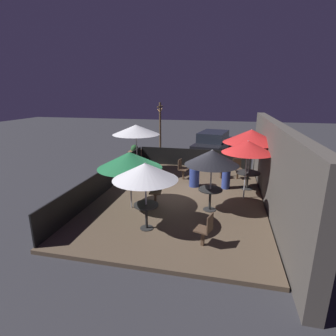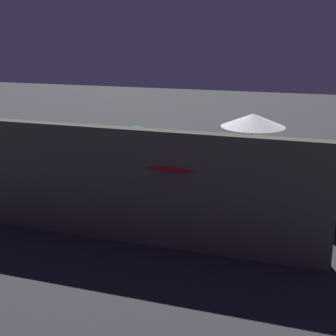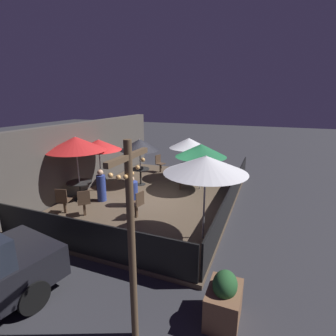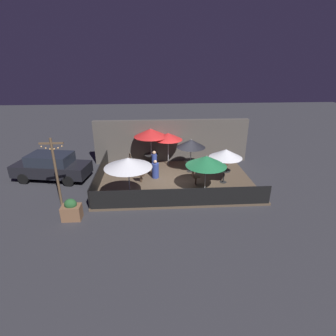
{
  "view_description": "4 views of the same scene",
  "coord_description": "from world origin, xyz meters",
  "px_view_note": "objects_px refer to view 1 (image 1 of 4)",
  "views": [
    {
      "loc": [
        9.42,
        1.63,
        4.01
      ],
      "look_at": [
        0.36,
        -0.4,
        1.33
      ],
      "focal_mm": 28.0,
      "sensor_mm": 36.0,
      "label": 1
    },
    {
      "loc": [
        -4.75,
        13.77,
        5.26
      ],
      "look_at": [
        -0.34,
        0.39,
        1.17
      ],
      "focal_mm": 50.0,
      "sensor_mm": 36.0,
      "label": 2
    },
    {
      "loc": [
        -9.14,
        -4.17,
        4.04
      ],
      "look_at": [
        1.04,
        -0.13,
        1.04
      ],
      "focal_mm": 28.0,
      "sensor_mm": 36.0,
      "label": 3
    },
    {
      "loc": [
        -1.39,
        -14.1,
        6.74
      ],
      "look_at": [
        -0.5,
        -0.45,
        1.07
      ],
      "focal_mm": 28.0,
      "sensor_mm": 36.0,
      "label": 4
    }
  ],
  "objects_px": {
    "patio_umbrella_1": "(212,157)",
    "patron_0": "(194,175)",
    "patio_umbrella_2": "(251,136)",
    "patio_umbrella_5": "(130,160)",
    "patron_1": "(226,175)",
    "patio_chair_0": "(182,168)",
    "light_post": "(160,128)",
    "patio_umbrella_0": "(145,171)",
    "dining_table_1": "(210,194)",
    "patio_umbrella_3": "(136,130)",
    "patio_chair_1": "(220,167)",
    "planter_box": "(135,154)",
    "patio_umbrella_4": "(248,147)",
    "patio_chair_4": "(205,229)",
    "patio_chair_3": "(156,191)",
    "dining_table_0": "(146,210)",
    "dining_table_2": "(248,176)",
    "patio_chair_2": "(237,168)",
    "parked_car_0": "(213,144)"
  },
  "relations": [
    {
      "from": "patio_umbrella_4",
      "to": "patio_chair_3",
      "type": "height_order",
      "value": "patio_umbrella_4"
    },
    {
      "from": "patio_umbrella_5",
      "to": "parked_car_0",
      "type": "height_order",
      "value": "patio_umbrella_5"
    },
    {
      "from": "patio_umbrella_3",
      "to": "patron_1",
      "type": "height_order",
      "value": "patio_umbrella_3"
    },
    {
      "from": "patio_umbrella_0",
      "to": "patron_0",
      "type": "xyz_separation_m",
      "value": [
        -3.95,
        0.92,
        -1.29
      ]
    },
    {
      "from": "patio_umbrella_0",
      "to": "dining_table_1",
      "type": "distance_m",
      "value": 2.7
    },
    {
      "from": "patio_chair_0",
      "to": "light_post",
      "type": "relative_size",
      "value": 0.27
    },
    {
      "from": "patio_chair_1",
      "to": "dining_table_0",
      "type": "bearing_deg",
      "value": -64.53
    },
    {
      "from": "patio_umbrella_2",
      "to": "patio_chair_4",
      "type": "relative_size",
      "value": 2.71
    },
    {
      "from": "patio_chair_4",
      "to": "planter_box",
      "type": "relative_size",
      "value": 0.89
    },
    {
      "from": "patio_umbrella_1",
      "to": "parked_car_0",
      "type": "height_order",
      "value": "patio_umbrella_1"
    },
    {
      "from": "patio_umbrella_1",
      "to": "dining_table_0",
      "type": "relative_size",
      "value": 2.73
    },
    {
      "from": "patio_umbrella_0",
      "to": "dining_table_2",
      "type": "distance_m",
      "value": 5.35
    },
    {
      "from": "patio_chair_1",
      "to": "planter_box",
      "type": "relative_size",
      "value": 0.91
    },
    {
      "from": "patio_chair_2",
      "to": "light_post",
      "type": "relative_size",
      "value": 0.27
    },
    {
      "from": "patio_chair_4",
      "to": "planter_box",
      "type": "height_order",
      "value": "patio_chair_4"
    },
    {
      "from": "light_post",
      "to": "patio_chair_1",
      "type": "bearing_deg",
      "value": 48.13
    },
    {
      "from": "patio_chair_1",
      "to": "patio_chair_2",
      "type": "relative_size",
      "value": 1.0
    },
    {
      "from": "patio_umbrella_4",
      "to": "parked_car_0",
      "type": "height_order",
      "value": "patio_umbrella_4"
    },
    {
      "from": "patio_umbrella_4",
      "to": "dining_table_2",
      "type": "distance_m",
      "value": 1.83
    },
    {
      "from": "patio_chair_0",
      "to": "patron_1",
      "type": "relative_size",
      "value": 0.75
    },
    {
      "from": "patio_umbrella_1",
      "to": "light_post",
      "type": "relative_size",
      "value": 0.61
    },
    {
      "from": "dining_table_2",
      "to": "patron_0",
      "type": "distance_m",
      "value": 2.22
    },
    {
      "from": "dining_table_2",
      "to": "patio_chair_1",
      "type": "distance_m",
      "value": 1.65
    },
    {
      "from": "patio_chair_0",
      "to": "patio_chair_4",
      "type": "xyz_separation_m",
      "value": [
        5.35,
        1.52,
        -0.01
      ]
    },
    {
      "from": "patio_umbrella_2",
      "to": "patio_chair_0",
      "type": "bearing_deg",
      "value": -102.3
    },
    {
      "from": "planter_box",
      "to": "light_post",
      "type": "bearing_deg",
      "value": 123.58
    },
    {
      "from": "patio_umbrella_3",
      "to": "parked_car_0",
      "type": "height_order",
      "value": "patio_umbrella_3"
    },
    {
      "from": "patio_umbrella_2",
      "to": "patio_chair_0",
      "type": "relative_size",
      "value": 2.66
    },
    {
      "from": "dining_table_0",
      "to": "patron_1",
      "type": "xyz_separation_m",
      "value": [
        -3.98,
        2.25,
        -0.03
      ]
    },
    {
      "from": "patio_umbrella_3",
      "to": "planter_box",
      "type": "bearing_deg",
      "value": -157.93
    },
    {
      "from": "patron_1",
      "to": "patio_umbrella_3",
      "type": "bearing_deg",
      "value": 48.5
    },
    {
      "from": "patio_umbrella_1",
      "to": "patron_0",
      "type": "height_order",
      "value": "patio_umbrella_1"
    },
    {
      "from": "patio_umbrella_4",
      "to": "patron_0",
      "type": "distance_m",
      "value": 2.68
    },
    {
      "from": "dining_table_0",
      "to": "patio_chair_2",
      "type": "distance_m",
      "value": 6.11
    },
    {
      "from": "patio_chair_3",
      "to": "patron_1",
      "type": "xyz_separation_m",
      "value": [
        -2.25,
        2.43,
        0.04
      ]
    },
    {
      "from": "patio_umbrella_1",
      "to": "patio_chair_0",
      "type": "xyz_separation_m",
      "value": [
        -3.09,
        -1.49,
        -1.35
      ]
    },
    {
      "from": "patio_umbrella_3",
      "to": "patio_umbrella_5",
      "type": "distance_m",
      "value": 4.15
    },
    {
      "from": "patio_umbrella_3",
      "to": "dining_table_1",
      "type": "xyz_separation_m",
      "value": [
        3.55,
        3.84,
        -1.58
      ]
    },
    {
      "from": "planter_box",
      "to": "light_post",
      "type": "height_order",
      "value": "light_post"
    },
    {
      "from": "patron_0",
      "to": "light_post",
      "type": "height_order",
      "value": "light_post"
    },
    {
      "from": "patio_umbrella_4",
      "to": "patio_umbrella_5",
      "type": "height_order",
      "value": "patio_umbrella_4"
    },
    {
      "from": "patio_umbrella_3",
      "to": "light_post",
      "type": "distance_m",
      "value": 3.5
    },
    {
      "from": "patio_umbrella_2",
      "to": "dining_table_0",
      "type": "relative_size",
      "value": 3.21
    },
    {
      "from": "patio_umbrella_2",
      "to": "patio_umbrella_5",
      "type": "distance_m",
      "value": 5.01
    },
    {
      "from": "patio_umbrella_5",
      "to": "patron_1",
      "type": "distance_m",
      "value": 4.34
    },
    {
      "from": "planter_box",
      "to": "patio_chair_1",
      "type": "bearing_deg",
      "value": 64.25
    },
    {
      "from": "patio_chair_2",
      "to": "patio_chair_3",
      "type": "height_order",
      "value": "patio_chair_3"
    },
    {
      "from": "patio_umbrella_3",
      "to": "light_post",
      "type": "height_order",
      "value": "light_post"
    },
    {
      "from": "patio_umbrella_3",
      "to": "planter_box",
      "type": "height_order",
      "value": "patio_umbrella_3"
    },
    {
      "from": "patio_umbrella_2",
      "to": "patron_0",
      "type": "height_order",
      "value": "patio_umbrella_2"
    }
  ]
}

